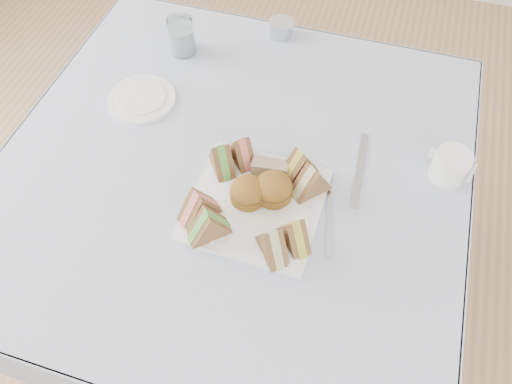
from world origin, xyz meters
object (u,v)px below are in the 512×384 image
(serving_plate, at_px, (256,204))
(creamer_jug, at_px, (451,166))
(water_glass, at_px, (182,36))
(table, at_px, (237,247))

(serving_plate, relative_size, creamer_jug, 3.48)
(creamer_jug, bearing_deg, water_glass, 178.32)
(serving_plate, relative_size, water_glass, 2.75)
(table, relative_size, serving_plate, 3.40)
(water_glass, bearing_deg, creamer_jug, -17.12)
(serving_plate, height_order, creamer_jug, creamer_jug)
(table, distance_m, creamer_jug, 0.62)
(creamer_jug, bearing_deg, table, -151.21)
(table, bearing_deg, serving_plate, -47.41)
(water_glass, bearing_deg, table, -52.85)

